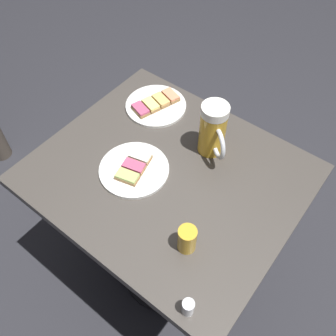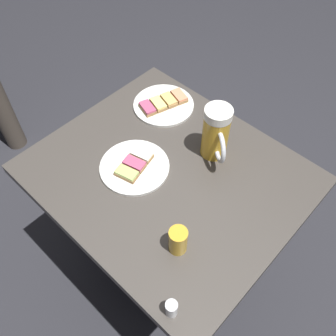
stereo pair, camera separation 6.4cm
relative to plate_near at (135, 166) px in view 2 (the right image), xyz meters
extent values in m
plane|color=#28282D|center=(-0.09, -0.06, -0.74)|extent=(6.00, 6.00, 0.00)
cylinder|color=black|center=(-0.09, -0.06, -0.73)|extent=(0.44, 0.44, 0.01)
cylinder|color=black|center=(-0.09, -0.06, -0.37)|extent=(0.09, 0.09, 0.70)
cube|color=#423D38|center=(-0.09, -0.06, -0.03)|extent=(0.81, 0.69, 0.04)
cylinder|color=white|center=(0.00, 0.00, 0.00)|extent=(0.22, 0.22, 0.01)
cube|color=#9E7547|center=(0.01, -0.04, 0.01)|extent=(0.08, 0.06, 0.01)
cube|color=white|center=(0.01, -0.04, 0.02)|extent=(0.07, 0.05, 0.01)
cube|color=#9E7547|center=(0.00, 0.00, 0.01)|extent=(0.08, 0.06, 0.01)
cube|color=#BC4C70|center=(0.00, 0.00, 0.02)|extent=(0.07, 0.05, 0.01)
cube|color=#9E7547|center=(-0.01, 0.04, 0.01)|extent=(0.08, 0.06, 0.01)
cube|color=#ADC66B|center=(-0.01, 0.04, 0.02)|extent=(0.07, 0.05, 0.01)
cylinder|color=white|center=(0.13, -0.27, 0.00)|extent=(0.22, 0.22, 0.01)
cube|color=#9E7547|center=(0.15, -0.21, 0.01)|extent=(0.08, 0.06, 0.01)
cube|color=#BC4C70|center=(0.15, -0.21, 0.02)|extent=(0.07, 0.06, 0.01)
cube|color=#9E7547|center=(0.14, -0.25, 0.01)|extent=(0.08, 0.06, 0.01)
cube|color=#EFE07A|center=(0.14, -0.25, 0.02)|extent=(0.07, 0.06, 0.01)
cube|color=#9E7547|center=(0.12, -0.29, 0.01)|extent=(0.08, 0.06, 0.01)
cube|color=#E5B266|center=(0.12, -0.29, 0.02)|extent=(0.07, 0.06, 0.01)
cube|color=#9E7547|center=(0.11, -0.33, 0.01)|extent=(0.08, 0.06, 0.01)
cube|color=#EA8E66|center=(0.11, -0.33, 0.02)|extent=(0.07, 0.06, 0.01)
cylinder|color=gold|center=(-0.14, -0.22, 0.07)|extent=(0.08, 0.08, 0.16)
cylinder|color=white|center=(-0.14, -0.22, 0.16)|extent=(0.08, 0.08, 0.03)
torus|color=silver|center=(-0.18, -0.19, 0.08)|extent=(0.09, 0.07, 0.10)
cylinder|color=gold|center=(-0.28, 0.11, 0.03)|extent=(0.05, 0.05, 0.09)
cylinder|color=silver|center=(-0.39, 0.24, 0.02)|extent=(0.03, 0.03, 0.05)
camera|label=1|loc=(-0.51, 0.48, 0.91)|focal=39.15mm
camera|label=2|loc=(-0.56, 0.44, 0.91)|focal=39.15mm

